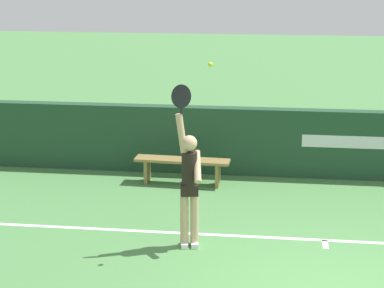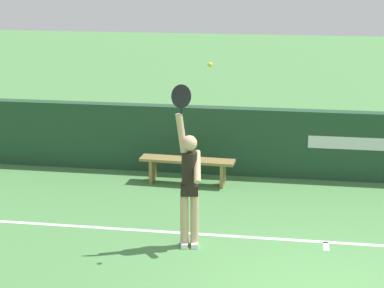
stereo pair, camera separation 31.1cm
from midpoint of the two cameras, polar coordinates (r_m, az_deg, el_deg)
The scene contains 4 objects.
back_wall at distance 13.03m, azimuth 11.76°, elevation -0.08°, with size 15.06×0.29×1.33m.
tennis_player at distance 9.63m, azimuth 0.67°, elevation -3.19°, with size 0.47×0.45×2.43m.
tennis_ball at distance 9.05m, azimuth 2.53°, elevation 6.78°, with size 0.07×0.07×0.07m.
courtside_bench_near at distance 12.50m, azimuth 0.31°, elevation -1.75°, with size 1.79×0.45×0.49m.
Camera 2 is at (-0.52, -7.50, 4.11)m, focal length 62.48 mm.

